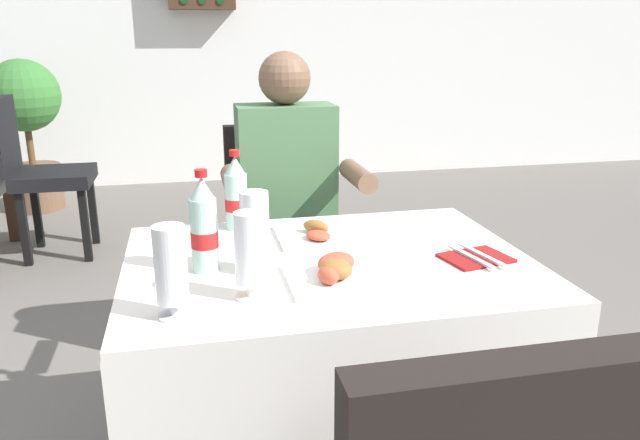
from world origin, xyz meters
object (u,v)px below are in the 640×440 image
at_px(beer_glass_middle, 249,253).
at_px(napkin_cutlery_set, 476,258).
at_px(beer_glass_left, 255,231).
at_px(cola_bottle_primary, 204,228).
at_px(chair_far_diner_seat, 283,234).
at_px(beer_glass_right, 171,269).
at_px(seated_diner_far, 289,203).
at_px(plate_far_diner, 316,234).
at_px(background_chair_right, 37,167).
at_px(potted_plant_corner, 27,120).
at_px(cola_bottle_secondary, 236,195).
at_px(main_dining_table, 328,320).
at_px(plate_near_camera, 335,272).

distance_m(beer_glass_middle, napkin_cutlery_set, 0.63).
relative_size(beer_glass_left, beer_glass_middle, 1.03).
bearing_deg(beer_glass_middle, cola_bottle_primary, 115.43).
xyz_separation_m(chair_far_diner_seat, beer_glass_right, (-0.40, -1.06, 0.29)).
height_order(chair_far_diner_seat, cola_bottle_primary, cola_bottle_primary).
bearing_deg(napkin_cutlery_set, seated_diner_far, 116.18).
bearing_deg(beer_glass_right, beer_glass_middle, 20.43).
bearing_deg(napkin_cutlery_set, plate_far_diner, 144.70).
xyz_separation_m(chair_far_diner_seat, beer_glass_left, (-0.20, -0.84, 0.29)).
xyz_separation_m(plate_far_diner, background_chair_right, (-1.25, 2.19, -0.20)).
xyz_separation_m(chair_far_diner_seat, napkin_cutlery_set, (0.39, -0.87, 0.19)).
relative_size(beer_glass_middle, cola_bottle_primary, 0.77).
xyz_separation_m(chair_far_diner_seat, beer_glass_middle, (-0.23, -0.99, 0.29)).
height_order(seated_diner_far, potted_plant_corner, seated_diner_far).
distance_m(chair_far_diner_seat, seated_diner_far, 0.19).
height_order(beer_glass_right, background_chair_right, background_chair_right).
height_order(beer_glass_middle, cola_bottle_secondary, cola_bottle_secondary).
bearing_deg(chair_far_diner_seat, main_dining_table, -90.00).
bearing_deg(main_dining_table, chair_far_diner_seat, 90.00).
xyz_separation_m(beer_glass_left, beer_glass_middle, (-0.03, -0.15, -0.00)).
bearing_deg(plate_near_camera, cola_bottle_secondary, 112.29).
bearing_deg(main_dining_table, cola_bottle_primary, -177.93).
relative_size(seated_diner_far, napkin_cutlery_set, 6.42).
height_order(plate_near_camera, beer_glass_right, beer_glass_right).
bearing_deg(chair_far_diner_seat, beer_glass_middle, -102.94).
distance_m(chair_far_diner_seat, background_chair_right, 2.01).
height_order(chair_far_diner_seat, plate_far_diner, chair_far_diner_seat).
relative_size(cola_bottle_primary, cola_bottle_secondary, 1.07).
bearing_deg(plate_far_diner, napkin_cutlery_set, -35.30).
xyz_separation_m(main_dining_table, background_chair_right, (-1.24, 2.37, -0.01)).
bearing_deg(plate_near_camera, background_chair_right, 115.82).
distance_m(chair_far_diner_seat, cola_bottle_secondary, 0.59).
bearing_deg(potted_plant_corner, cola_bottle_secondary, -67.55).
bearing_deg(plate_near_camera, plate_far_diner, 85.58).
xyz_separation_m(plate_far_diner, cola_bottle_secondary, (-0.22, 0.14, 0.09)).
distance_m(main_dining_table, napkin_cutlery_set, 0.43).
distance_m(main_dining_table, beer_glass_right, 0.56).
bearing_deg(cola_bottle_secondary, beer_glass_right, -107.26).
bearing_deg(cola_bottle_secondary, beer_glass_middle, -91.72).
bearing_deg(beer_glass_middle, potted_plant_corner, 109.29).
height_order(plate_far_diner, cola_bottle_secondary, cola_bottle_secondary).
bearing_deg(background_chair_right, potted_plant_corner, 104.34).
bearing_deg(plate_near_camera, chair_far_diner_seat, 88.89).
bearing_deg(potted_plant_corner, seated_diner_far, -61.50).
bearing_deg(napkin_cutlery_set, cola_bottle_secondary, 145.49).
height_order(seated_diner_far, beer_glass_left, seated_diner_far).
height_order(seated_diner_far, cola_bottle_primary, seated_diner_far).
relative_size(plate_far_diner, beer_glass_middle, 1.14).
xyz_separation_m(chair_far_diner_seat, plate_far_diner, (0.01, -0.61, 0.20)).
distance_m(beer_glass_left, cola_bottle_secondary, 0.38).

